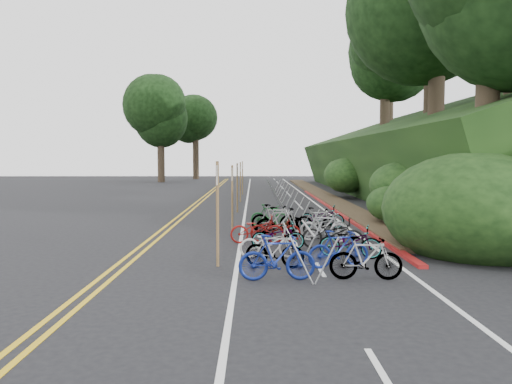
# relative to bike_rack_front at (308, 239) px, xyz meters

# --- Properties ---
(ground) EXTENTS (120.00, 120.00, 0.00)m
(ground) POSITION_rel_bike_rack_front_xyz_m (-2.76, 2.21, -0.80)
(ground) COLOR black
(ground) RESTS_ON ground
(road_markings) EXTENTS (7.47, 80.00, 0.01)m
(road_markings) POSITION_rel_bike_rack_front_xyz_m (-2.13, 12.31, -0.80)
(road_markings) COLOR gold
(road_markings) RESTS_ON ground
(red_curb) EXTENTS (0.25, 28.00, 0.10)m
(red_curb) POSITION_rel_bike_rack_front_xyz_m (2.94, 14.21, -0.75)
(red_curb) COLOR maroon
(red_curb) RESTS_ON ground
(embankment) EXTENTS (14.30, 48.14, 9.11)m
(embankment) POSITION_rel_bike_rack_front_xyz_m (10.20, 21.25, 1.77)
(embankment) COLOR black
(embankment) RESTS_ON ground
(tree_cluster) EXTENTS (32.46, 54.05, 18.40)m
(tree_cluster) POSITION_rel_bike_rack_front_xyz_m (7.00, 24.25, 10.68)
(tree_cluster) COLOR #2D2319
(tree_cluster) RESTS_ON ground
(bike_rack_front) EXTENTS (1.11, 2.81, 1.10)m
(bike_rack_front) POSITION_rel_bike_rack_front_xyz_m (0.00, 0.00, 0.00)
(bike_rack_front) COLOR gray
(bike_rack_front) RESTS_ON ground
(bike_racks_rest) EXTENTS (1.14, 23.00, 1.17)m
(bike_racks_rest) POSITION_rel_bike_rack_front_xyz_m (0.24, 15.21, 0.05)
(bike_racks_rest) COLOR gray
(bike_racks_rest) RESTS_ON ground
(signpost_near) EXTENTS (0.08, 0.40, 2.71)m
(signpost_near) POSITION_rel_bike_rack_front_xyz_m (-2.25, 0.59, 0.74)
(signpost_near) COLOR brown
(signpost_near) RESTS_ON ground
(signposts_rest) EXTENTS (0.08, 18.40, 2.50)m
(signposts_rest) POSITION_rel_bike_rack_front_xyz_m (-2.16, 16.21, 0.63)
(signposts_rest) COLOR brown
(signposts_rest) RESTS_ON ground
(bike_front) EXTENTS (0.72, 1.80, 0.93)m
(bike_front) POSITION_rel_bike_rack_front_xyz_m (-1.21, 4.04, -0.34)
(bike_front) COLOR maroon
(bike_front) RESTS_ON ground
(bike_valet) EXTENTS (3.14, 10.35, 1.08)m
(bike_valet) POSITION_rel_bike_rack_front_xyz_m (0.27, 3.46, -0.32)
(bike_valet) COLOR navy
(bike_valet) RESTS_ON ground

